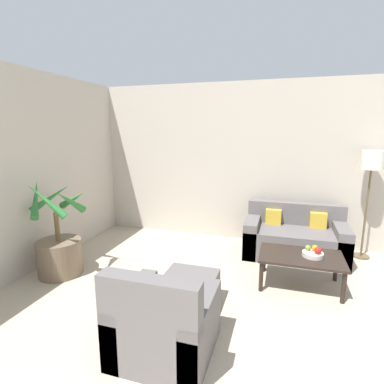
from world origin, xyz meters
TOP-DOWN VIEW (x-y plane):
  - wall_back at (0.00, 6.12)m, footprint 8.13×0.06m
  - potted_palm at (-2.84, 4.02)m, footprint 0.77×0.76m
  - sofa_loveseat at (0.18, 5.57)m, footprint 1.47×0.79m
  - floor_lamp at (1.16, 5.82)m, footprint 0.30×0.30m
  - coffee_table at (0.22, 4.62)m, footprint 0.99×0.63m
  - fruit_bowl at (0.35, 4.63)m, footprint 0.25×0.25m
  - apple_red at (0.40, 4.60)m, footprint 0.08×0.08m
  - apple_green at (0.30, 4.69)m, footprint 0.07×0.07m
  - orange_fruit at (0.38, 4.68)m, footprint 0.08×0.08m
  - armchair at (-0.94, 3.05)m, footprint 0.80×0.79m
  - ottoman at (-0.96, 3.82)m, footprint 0.57×0.54m

SIDE VIEW (x-z plane):
  - ottoman at x=-0.96m, z-range 0.00..0.35m
  - sofa_loveseat at x=0.18m, z-range -0.11..0.66m
  - armchair at x=-0.94m, z-range -0.14..0.70m
  - coffee_table at x=0.22m, z-range 0.15..0.55m
  - potted_palm at x=-2.84m, z-range -0.28..1.01m
  - fruit_bowl at x=0.35m, z-range 0.40..0.45m
  - apple_green at x=0.30m, z-range 0.45..0.52m
  - orange_fruit at x=0.38m, z-range 0.45..0.53m
  - apple_red at x=0.40m, z-range 0.45..0.54m
  - wall_back at x=0.00m, z-range 0.00..2.70m
  - floor_lamp at x=1.16m, z-range 0.56..2.19m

